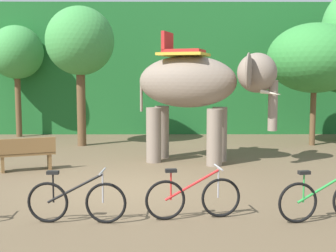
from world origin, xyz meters
The scene contains 10 objects.
ground_plane centered at (0.00, 0.00, 0.00)m, with size 80.00×80.00×0.00m, color brown.
foliage_hedge centered at (0.00, 12.66, 2.81)m, with size 36.00×6.00×5.63m, color #1E6028.
tree_left centered at (-5.16, 8.94, 3.46)m, with size 2.19×2.19×4.58m.
tree_far_left centered at (-2.09, 6.44, 3.71)m, with size 2.43×2.43×4.97m.
tree_center centered at (6.30, 6.50, 3.15)m, with size 3.40×3.40×4.40m.
elephant centered at (1.90, 3.18, 2.20)m, with size 4.23×2.68×3.78m.
bike_black centered at (-0.57, -2.43, 0.39)m, with size 1.71×0.52×0.92m.
bike_red centered at (1.43, -2.20, 0.39)m, with size 1.70×0.52×0.92m.
bike_green centered at (3.69, -2.37, 0.39)m, with size 1.69×0.52×0.92m.
wooden_bench centered at (-2.74, 1.93, 0.48)m, with size 1.55×0.93×0.89m.
Camera 1 is at (0.95, -10.08, 2.50)m, focal length 49.10 mm.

